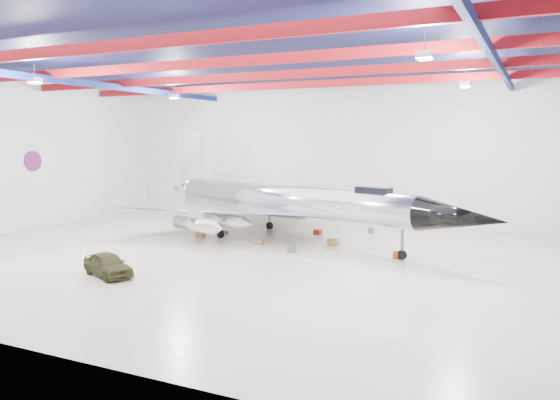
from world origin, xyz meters
The scene contains 16 objects.
floor centered at (0.00, 0.00, 0.00)m, with size 40.00×40.00×0.00m, color #BDAF96.
wall_back centered at (0.00, 15.00, 5.50)m, with size 40.00×40.00×0.00m, color silver.
wall_left centered at (-20.00, 0.00, 5.50)m, with size 30.00×30.00×0.00m, color silver.
ceiling centered at (0.00, 0.00, 11.00)m, with size 40.00×40.00×0.00m, color #0A0F38.
ceiling_structure centered at (0.00, 0.00, 10.32)m, with size 39.50×29.50×1.08m.
wall_roundel centered at (-19.94, 2.00, 5.00)m, with size 1.50×1.50×0.10m, color #B21414.
jet_aircraft centered at (-0.92, 5.55, 2.40)m, with size 26.14×19.16×7.32m.
jeep centered at (-4.76, -6.75, 0.58)m, with size 1.36×3.38×1.15m, color #323219.
crate_ply centered at (-6.55, 3.97, 0.19)m, with size 0.54×0.43×0.38m, color olive.
toolbox_red centered at (0.23, 8.38, 0.18)m, with size 0.50×0.40×0.35m, color maroon.
engine_drum centered at (1.01, 2.18, 0.23)m, with size 0.52×0.52×0.47m, color #59595B.
parts_bin centered at (2.57, 5.07, 0.21)m, with size 0.60×0.48×0.42m, color olive.
crate_small centered at (-5.73, 5.83, 0.11)m, with size 0.33×0.26×0.23m, color #59595B.
tool_chest centered at (7.02, 3.12, 0.20)m, with size 0.44×0.44×0.40m, color maroon.
oil_barrel centered at (-1.81, 3.45, 0.19)m, with size 0.54×0.43×0.38m, color olive.
spares_box centered at (3.43, 10.57, 0.19)m, with size 0.42×0.42×0.38m, color #59595B.
Camera 1 is at (13.99, -26.60, 6.68)m, focal length 35.00 mm.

